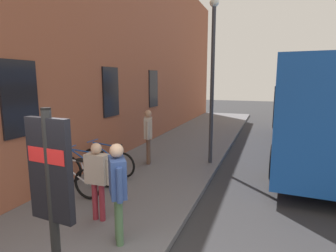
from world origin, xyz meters
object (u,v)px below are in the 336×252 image
transit_info_sign (51,184)px  pedestrian_near_bus (148,131)px  pedestrian_crossing_street (97,174)px  city_bus (315,104)px  bicycle_by_door (87,170)px  bicycle_end_of_row (108,162)px  street_lamp (213,68)px  pedestrian_by_facade (118,183)px  bicycle_far_end (69,180)px

transit_info_sign → pedestrian_near_bus: 5.89m
pedestrian_crossing_street → city_bus: bearing=-32.4°
bicycle_by_door → bicycle_end_of_row: bearing=-5.8°
pedestrian_crossing_street → pedestrian_near_bus: pedestrian_near_bus is taller
transit_info_sign → pedestrian_near_bus: transit_info_sign is taller
pedestrian_crossing_street → bicycle_end_of_row: bearing=28.8°
street_lamp → pedestrian_near_bus: bearing=112.6°
pedestrian_by_facade → pedestrian_crossing_street: size_ratio=1.11×
bicycle_by_door → transit_info_sign: bearing=-147.7°
pedestrian_by_facade → street_lamp: (4.93, -0.51, 1.99)m
city_bus → pedestrian_crossing_street: 8.54m
bicycle_end_of_row → pedestrian_crossing_street: bearing=-151.2°
city_bus → pedestrian_by_facade: size_ratio=6.29×
pedestrian_crossing_street → street_lamp: bearing=-15.8°
bicycle_far_end → street_lamp: size_ratio=0.35×
pedestrian_by_facade → pedestrian_crossing_street: (0.51, 0.74, -0.10)m
pedestrian_crossing_street → pedestrian_near_bus: 3.69m
pedestrian_crossing_street → bicycle_by_door: bearing=42.8°
bicycle_by_door → pedestrian_by_facade: (-1.92, -2.05, 0.64)m
city_bus → pedestrian_by_facade: city_bus is taller
bicycle_far_end → street_lamp: bearing=-34.3°
city_bus → pedestrian_crossing_street: size_ratio=6.97×
pedestrian_crossing_street → pedestrian_near_bus: (3.64, 0.61, 0.13)m
transit_info_sign → pedestrian_by_facade: (1.52, 0.13, -0.57)m
bicycle_by_door → transit_info_sign: 4.26m
bicycle_far_end → bicycle_by_door: (0.71, 0.02, 0.00)m
city_bus → bicycle_far_end: bearing=138.0°
bicycle_far_end → pedestrian_near_bus: pedestrian_near_bus is taller
city_bus → street_lamp: (-2.76, 3.30, 1.22)m
pedestrian_by_facade → transit_info_sign: bearing=-175.1°
city_bus → bicycle_by_door: bearing=134.6°
city_bus → pedestrian_near_bus: 6.30m
bicycle_by_door → street_lamp: street_lamp is taller
street_lamp → pedestrian_crossing_street: bearing=164.2°
transit_info_sign → city_bus: size_ratio=0.23×
bicycle_end_of_row → pedestrian_near_bus: (1.42, -0.62, 0.67)m
bicycle_far_end → bicycle_by_door: same height
bicycle_end_of_row → city_bus: bearing=-49.4°
city_bus → pedestrian_near_bus: size_ratio=6.10×
city_bus → pedestrian_crossing_street: city_bus is taller
bicycle_far_end → pedestrian_by_facade: pedestrian_by_facade is taller
bicycle_by_door → pedestrian_by_facade: bearing=-133.2°
bicycle_end_of_row → transit_info_sign: 4.90m
bicycle_far_end → city_bus: size_ratio=0.17×
transit_info_sign → bicycle_end_of_row: bearing=26.2°
bicycle_end_of_row → transit_info_sign: (-4.26, -2.10, 1.21)m
city_bus → pedestrian_crossing_street: (-7.18, 4.55, -0.87)m
pedestrian_crossing_street → street_lamp: (4.41, -1.25, 2.09)m
pedestrian_near_bus → bicycle_end_of_row: bearing=156.5°
bicycle_by_door → pedestrian_by_facade: 2.88m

